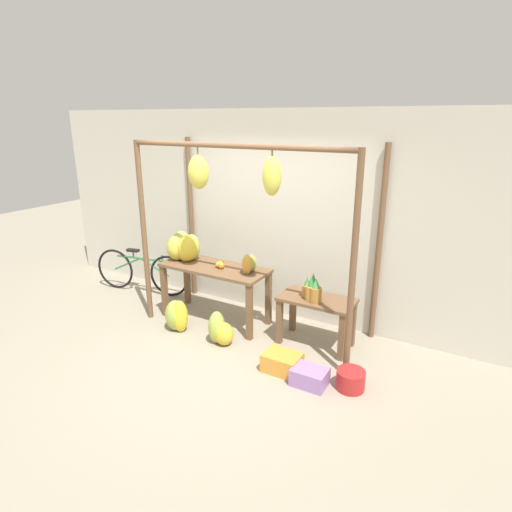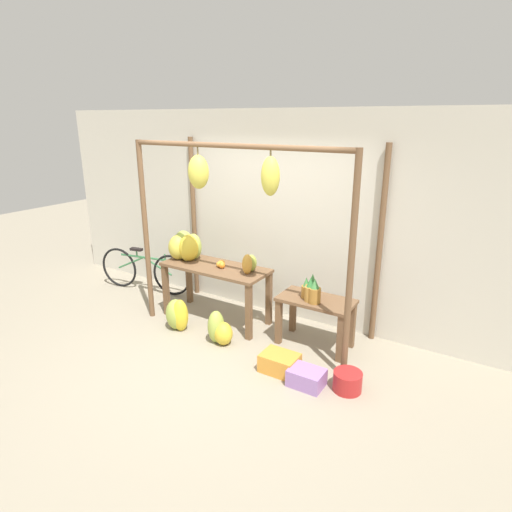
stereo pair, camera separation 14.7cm
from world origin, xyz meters
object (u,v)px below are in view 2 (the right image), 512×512
banana_pile_on_table (185,247)px  pineapple_cluster (311,290)px  fruit_crate_white (280,363)px  fruit_crate_purple (306,378)px  parked_bicycle (145,270)px  papaya_pile (249,264)px  banana_pile_ground_left (178,315)px  blue_bucket (347,381)px  orange_pile (221,264)px  banana_pile_ground_right (219,330)px

banana_pile_on_table → pineapple_cluster: 1.95m
fruit_crate_white → fruit_crate_purple: 0.38m
parked_bicycle → papaya_pile: papaya_pile is taller
banana_pile_ground_left → blue_bucket: bearing=-2.4°
orange_pile → papaya_pile: 0.45m
papaya_pile → fruit_crate_white: bearing=-39.8°
parked_bicycle → banana_pile_ground_left: bearing=-28.9°
banana_pile_ground_right → papaya_pile: papaya_pile is taller
fruit_crate_white → fruit_crate_purple: size_ratio=1.11×
banana_pile_on_table → banana_pile_ground_right: 1.35m
papaya_pile → parked_bicycle: bearing=174.6°
pineapple_cluster → banana_pile_ground_left: bearing=-163.0°
orange_pile → parked_bicycle: orange_pile is taller
orange_pile → banana_pile_ground_right: orange_pile is taller
banana_pile_on_table → orange_pile: (0.61, -0.00, -0.14)m
parked_bicycle → fruit_crate_purple: (3.34, -0.99, -0.26)m
pineapple_cluster → parked_bicycle: 3.05m
orange_pile → blue_bucket: bearing=-17.0°
orange_pile → banana_pile_ground_right: (0.35, -0.53, -0.64)m
banana_pile_ground_left → fruit_crate_white: 1.63m
pineapple_cluster → fruit_crate_purple: pineapple_cluster is taller
orange_pile → banana_pile_ground_left: 0.88m
pineapple_cluster → banana_pile_ground_left: 1.82m
banana_pile_ground_right → fruit_crate_purple: size_ratio=1.17×
parked_bicycle → fruit_crate_white: bearing=-16.9°
pineapple_cluster → banana_pile_ground_right: size_ratio=0.77×
blue_bucket → parked_bicycle: (-3.73, 0.84, 0.24)m
banana_pile_ground_right → banana_pile_ground_left: bearing=179.6°
banana_pile_on_table → fruit_crate_purple: 2.54m
banana_pile_on_table → banana_pile_ground_left: banana_pile_on_table is taller
banana_pile_on_table → orange_pile: bearing=-0.4°
fruit_crate_purple → fruit_crate_white: bearing=166.6°
banana_pile_ground_right → fruit_crate_white: 0.95m
orange_pile → fruit_crate_white: size_ratio=0.40×
fruit_crate_white → papaya_pile: papaya_pile is taller
fruit_crate_white → pineapple_cluster: bearing=86.0°
fruit_crate_white → orange_pile: bearing=151.9°
pineapple_cluster → papaya_pile: (-0.89, 0.03, 0.16)m
blue_bucket → parked_bicycle: 3.83m
banana_pile_ground_right → blue_bucket: bearing=-3.1°
banana_pile_ground_left → orange_pile: bearing=57.3°
banana_pile_on_table → papaya_pile: banana_pile_on_table is taller
parked_bicycle → papaya_pile: (2.13, -0.20, 0.56)m
orange_pile → blue_bucket: size_ratio=0.55×
orange_pile → fruit_crate_purple: orange_pile is taller
orange_pile → banana_pile_on_table: bearing=179.6°
banana_pile_ground_right → fruit_crate_white: bearing=-9.3°
pineapple_cluster → banana_pile_ground_right: (-0.98, -0.52, -0.56)m
banana_pile_ground_left → banana_pile_on_table: bearing=117.0°
blue_bucket → parked_bicycle: size_ratio=0.18×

